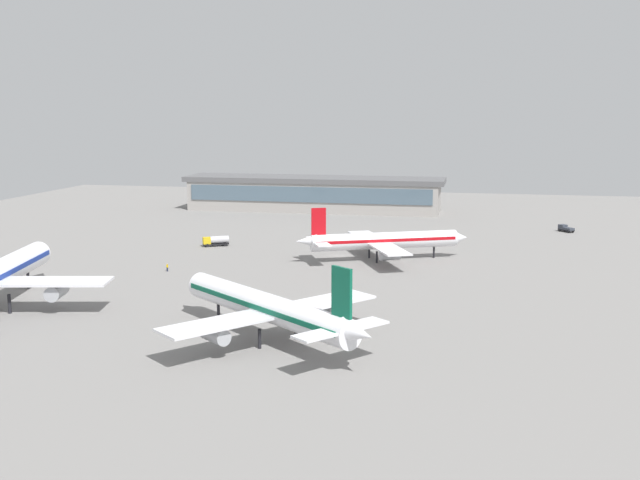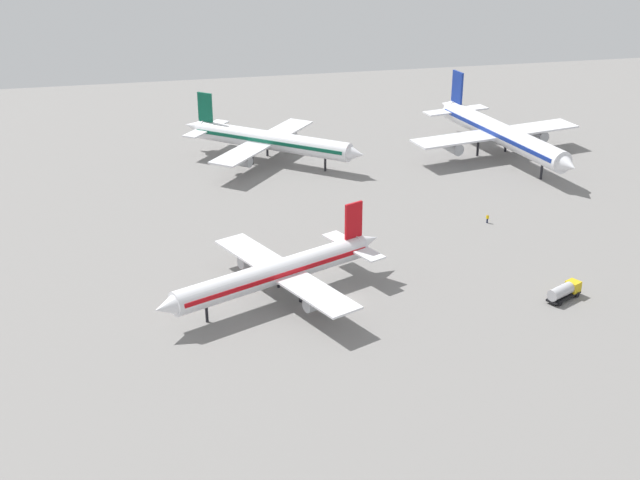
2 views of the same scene
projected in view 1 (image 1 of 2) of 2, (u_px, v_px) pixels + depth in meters
The scene contains 7 objects.
ground at pixel (340, 256), 174.94m from camera, with size 288.00×288.00×0.00m, color gray.
terminal_building at pixel (314, 193), 253.89m from camera, with size 86.52×17.85×11.24m.
airplane_at_gate at pixel (383, 241), 169.68m from camera, with size 37.69×31.26×12.20m.
airplane_taxiing at pixel (268, 308), 110.28m from camera, with size 37.09×32.05×13.48m.
fuel_truck at pixel (216, 241), 187.69m from camera, with size 6.45×4.65×2.50m.
pushback_tractor at pixel (566, 228), 209.83m from camera, with size 4.30×4.58×1.90m.
ground_crew_worker at pixel (167, 267), 158.35m from camera, with size 0.54×0.54×1.67m.
Camera 1 is at (-30.77, 169.10, 33.14)m, focal length 42.71 mm.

